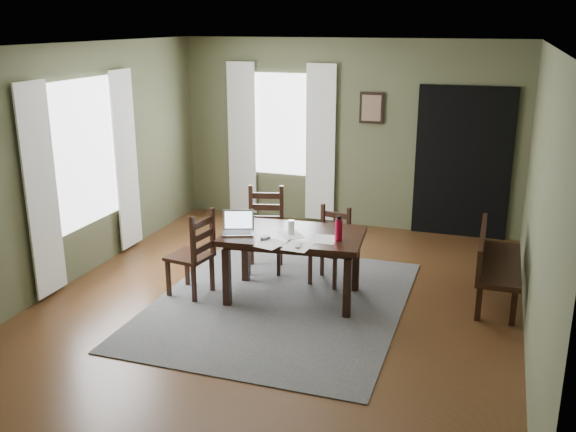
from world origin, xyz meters
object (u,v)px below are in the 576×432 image
(chair_end, at_px, (193,255))
(chair_back_left, at_px, (265,231))
(bench, at_px, (493,259))
(dining_table, at_px, (293,241))
(chair_back_right, at_px, (330,247))
(water_bottle, at_px, (339,229))
(laptop, at_px, (238,227))

(chair_end, bearing_deg, chair_back_left, 163.29)
(chair_back_left, height_order, bench, chair_back_left)
(dining_table, height_order, chair_back_right, chair_back_right)
(chair_end, distance_m, water_bottle, 1.64)
(chair_back_right, xyz_separation_m, water_bottle, (0.25, -0.65, 0.44))
(dining_table, bearing_deg, chair_back_right, 59.65)
(chair_back_right, height_order, laptop, laptop)
(laptop, bearing_deg, water_bottle, -15.42)
(chair_end, height_order, chair_back_right, chair_end)
(dining_table, height_order, laptop, laptop)
(chair_back_left, xyz_separation_m, bench, (2.64, -0.05, -0.03))
(chair_back_right, bearing_deg, laptop, -128.16)
(chair_end, height_order, chair_back_left, chair_back_left)
(chair_back_left, relative_size, chair_back_right, 1.15)
(chair_end, bearing_deg, chair_back_right, 131.50)
(bench, height_order, laptop, laptop)
(bench, bearing_deg, water_bottle, 115.78)
(laptop, distance_m, water_bottle, 1.09)
(water_bottle, bearing_deg, bench, 25.78)
(chair_end, distance_m, chair_back_left, 1.09)
(dining_table, relative_size, chair_back_left, 1.55)
(chair_back_right, distance_m, bench, 1.79)
(dining_table, bearing_deg, chair_back_left, 123.92)
(chair_end, height_order, water_bottle, water_bottle)
(bench, bearing_deg, chair_end, 106.62)
(chair_back_left, xyz_separation_m, laptop, (0.02, -0.87, 0.32))
(dining_table, relative_size, bench, 1.14)
(dining_table, xyz_separation_m, laptop, (-0.57, -0.15, 0.15))
(laptop, bearing_deg, dining_table, -4.46)
(chair_back_left, distance_m, laptop, 0.92)
(bench, relative_size, water_bottle, 5.20)
(bench, xyz_separation_m, laptop, (-2.62, -0.82, 0.35))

